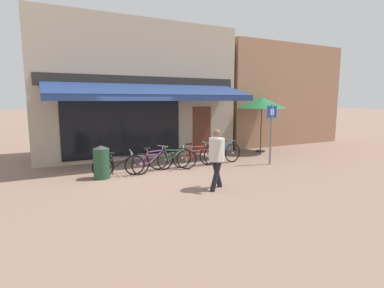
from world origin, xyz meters
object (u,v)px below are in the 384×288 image
(parking_sign, at_px, (271,128))
(bicycle_purple, at_px, (153,161))
(bicycle_green, at_px, (172,159))
(bicycle_red, at_px, (195,156))
(bicycle_blue, at_px, (222,153))
(pedestrian_adult, at_px, (217,153))
(cafe_parasol, at_px, (262,103))
(litter_bin, at_px, (101,162))
(bicycle_black, at_px, (119,166))

(parking_sign, bearing_deg, bicycle_purple, 169.07)
(bicycle_green, distance_m, bicycle_red, 0.96)
(bicycle_purple, xyz_separation_m, bicycle_blue, (2.80, 0.11, 0.01))
(bicycle_green, relative_size, parking_sign, 0.70)
(bicycle_blue, xyz_separation_m, parking_sign, (1.51, -0.94, 0.98))
(bicycle_purple, height_order, bicycle_green, bicycle_purple)
(bicycle_red, relative_size, pedestrian_adult, 1.11)
(bicycle_red, relative_size, cafe_parasol, 0.72)
(bicycle_red, distance_m, litter_bin, 3.36)
(bicycle_purple, xyz_separation_m, parking_sign, (4.30, -0.83, 0.99))
(bicycle_red, relative_size, litter_bin, 1.78)
(bicycle_green, xyz_separation_m, bicycle_blue, (2.09, 0.05, 0.02))
(bicycle_black, relative_size, litter_bin, 1.61)
(bicycle_purple, height_order, parking_sign, parking_sign)
(litter_bin, relative_size, parking_sign, 0.46)
(pedestrian_adult, height_order, cafe_parasol, cafe_parasol)
(cafe_parasol, bearing_deg, bicycle_blue, -154.80)
(bicycle_red, bearing_deg, litter_bin, -178.44)
(litter_bin, bearing_deg, bicycle_purple, 1.60)
(parking_sign, bearing_deg, bicycle_blue, 148.02)
(parking_sign, bearing_deg, cafe_parasol, 57.31)
(parking_sign, xyz_separation_m, cafe_parasol, (1.52, 2.36, 0.88))
(bicycle_purple, distance_m, pedestrian_adult, 2.80)
(litter_bin, bearing_deg, parking_sign, -7.45)
(bicycle_black, bearing_deg, bicycle_green, 9.36)
(bicycle_green, bearing_deg, litter_bin, -153.22)
(bicycle_purple, distance_m, parking_sign, 4.50)
(pedestrian_adult, relative_size, parking_sign, 0.73)
(bicycle_black, distance_m, litter_bin, 0.55)
(bicycle_black, distance_m, bicycle_red, 2.83)
(bicycle_purple, relative_size, bicycle_green, 1.07)
(bicycle_red, distance_m, cafe_parasol, 4.77)
(bicycle_blue, xyz_separation_m, cafe_parasol, (3.02, 1.42, 1.86))
(bicycle_black, height_order, parking_sign, parking_sign)
(bicycle_black, bearing_deg, parking_sign, -2.55)
(litter_bin, bearing_deg, bicycle_blue, 2.00)
(bicycle_black, bearing_deg, cafe_parasol, 18.30)
(bicycle_green, relative_size, bicycle_blue, 0.91)
(bicycle_blue, xyz_separation_m, litter_bin, (-4.49, -0.16, 0.12))
(parking_sign, bearing_deg, bicycle_black, 172.02)
(bicycle_purple, distance_m, cafe_parasol, 6.30)
(litter_bin, xyz_separation_m, parking_sign, (5.99, -0.78, 0.87))
(bicycle_green, distance_m, litter_bin, 2.40)
(cafe_parasol, bearing_deg, bicycle_red, -161.67)
(bicycle_blue, relative_size, parking_sign, 0.77)
(bicycle_black, bearing_deg, bicycle_red, 9.83)
(bicycle_black, xyz_separation_m, bicycle_blue, (3.97, 0.17, 0.04))
(bicycle_black, bearing_deg, pedestrian_adult, -45.92)
(bicycle_black, height_order, cafe_parasol, cafe_parasol)
(bicycle_black, xyz_separation_m, bicycle_purple, (1.17, 0.06, 0.03))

